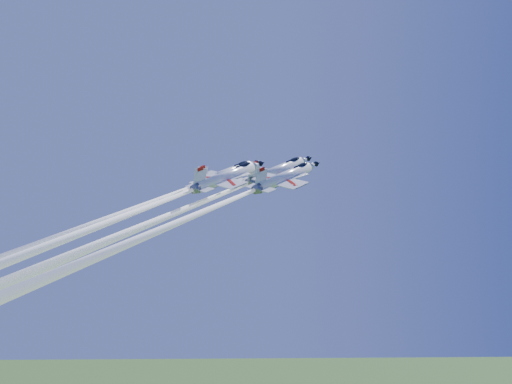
{
  "coord_description": "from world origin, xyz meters",
  "views": [
    {
      "loc": [
        -3.09,
        -94.11,
        67.76
      ],
      "look_at": [
        0.0,
        0.0,
        78.57
      ],
      "focal_mm": 40.0,
      "sensor_mm": 36.0,
      "label": 1
    }
  ],
  "objects_px": {
    "jet_lead": "(164,218)",
    "jet_left": "(151,203)",
    "jet_right": "(184,220)",
    "jet_slot": "(97,227)"
  },
  "relations": [
    {
      "from": "jet_lead",
      "to": "jet_left",
      "type": "height_order",
      "value": "jet_lead"
    },
    {
      "from": "jet_right",
      "to": "jet_slot",
      "type": "height_order",
      "value": "jet_slot"
    },
    {
      "from": "jet_left",
      "to": "jet_slot",
      "type": "relative_size",
      "value": 0.7
    },
    {
      "from": "jet_left",
      "to": "jet_right",
      "type": "xyz_separation_m",
      "value": [
        6.65,
        -14.5,
        -3.67
      ]
    },
    {
      "from": "jet_left",
      "to": "jet_lead",
      "type": "bearing_deg",
      "value": -11.81
    },
    {
      "from": "jet_lead",
      "to": "jet_slot",
      "type": "bearing_deg",
      "value": -89.16
    },
    {
      "from": "jet_left",
      "to": "jet_right",
      "type": "bearing_deg",
      "value": -19.22
    },
    {
      "from": "jet_lead",
      "to": "jet_left",
      "type": "xyz_separation_m",
      "value": [
        -2.62,
        4.18,
        2.68
      ]
    },
    {
      "from": "jet_lead",
      "to": "jet_slot",
      "type": "xyz_separation_m",
      "value": [
        -8.03,
        -7.94,
        -1.8
      ]
    },
    {
      "from": "jet_lead",
      "to": "jet_slot",
      "type": "distance_m",
      "value": 11.44
    }
  ]
}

